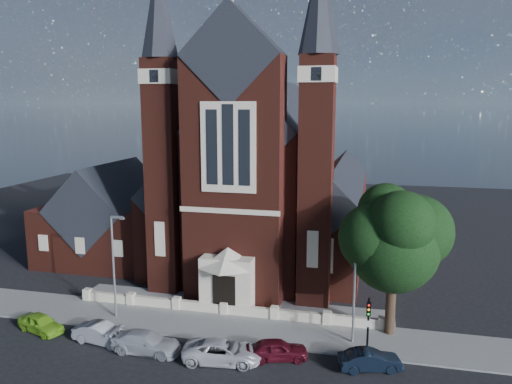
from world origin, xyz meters
TOP-DOWN VIEW (x-y plane):
  - ground at (0.00, 15.00)m, footprint 120.00×120.00m
  - pavement_strip at (0.00, 4.50)m, footprint 60.00×5.00m
  - forecourt_paving at (0.00, 8.50)m, footprint 26.00×3.00m
  - forecourt_wall at (0.00, 6.50)m, footprint 24.00×0.40m
  - church at (-0.00, 22.94)m, footprint 20.01×34.90m
  - parish_hall at (-16.00, 18.00)m, footprint 12.00×12.20m
  - street_tree at (12.60, 5.71)m, footprint 6.40×6.60m
  - street_lamp_left at (-7.91, 4.00)m, footprint 1.16×0.22m
  - street_lamp_right at (10.09, 4.00)m, footprint 1.16×0.22m
  - traffic_signal at (11.00, 2.43)m, footprint 0.28×0.42m
  - car_lime_van at (-12.06, 0.53)m, footprint 4.16×2.71m
  - car_silver_a at (-6.85, 0.01)m, footprint 4.33×2.04m
  - car_silver_b at (-3.30, -0.48)m, footprint 4.85×2.06m
  - car_white_suv at (2.01, -0.47)m, footprint 5.34×2.95m
  - car_dark_red at (5.33, 0.62)m, footprint 4.29×2.69m
  - car_navy at (11.22, 0.70)m, footprint 4.12×2.38m

SIDE VIEW (x-z plane):
  - ground at x=0.00m, z-range 0.00..0.00m
  - pavement_strip at x=0.00m, z-range -0.06..0.06m
  - forecourt_paving at x=0.00m, z-range -0.07..0.07m
  - forecourt_wall at x=0.00m, z-range -0.45..0.45m
  - car_navy at x=11.22m, z-range 0.00..1.28m
  - car_lime_van at x=-12.06m, z-range 0.00..1.32m
  - car_dark_red at x=5.33m, z-range 0.00..1.36m
  - car_silver_a at x=-6.85m, z-range 0.00..1.37m
  - car_silver_b at x=-3.30m, z-range 0.00..1.39m
  - car_white_suv at x=2.01m, z-range 0.00..1.42m
  - traffic_signal at x=11.00m, z-range 0.58..4.58m
  - parish_hall at x=-16.00m, z-range -1.11..9.13m
  - street_lamp_left at x=-7.91m, z-range 0.55..8.64m
  - street_lamp_right at x=10.09m, z-range 0.55..8.64m
  - street_tree at x=12.60m, z-range 1.61..12.31m
  - church at x=0.00m, z-range -6.41..22.79m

